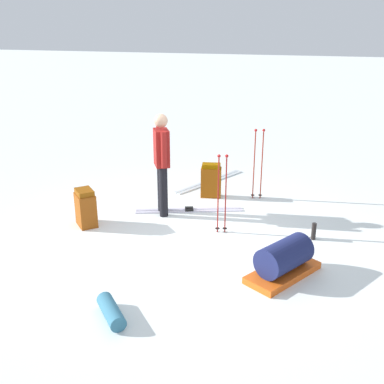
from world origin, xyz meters
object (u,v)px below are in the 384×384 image
at_px(ski_pair_near, 189,210).
at_px(ski_pair_far, 210,181).
at_px(ski_poles_planted_far, 258,161).
at_px(thermos_bottle, 314,231).
at_px(backpack_large_dark, 86,208).
at_px(gear_sled, 284,260).
at_px(sleeping_mat_rolled, 111,311).
at_px(backpack_bright, 211,181).
at_px(ski_poles_planted_near, 222,190).
at_px(skier_standing, 162,159).

xyz_separation_m(ski_pair_near, ski_pair_far, (0.04, -1.57, -0.00)).
distance_m(ski_poles_planted_far, thermos_bottle, 1.91).
relative_size(ski_pair_near, backpack_large_dark, 2.95).
bearing_deg(backpack_large_dark, gear_sled, 167.97).
distance_m(gear_sled, sleeping_mat_rolled, 2.24).
relative_size(backpack_large_dark, gear_sled, 0.53).
height_order(backpack_bright, sleeping_mat_rolled, backpack_bright).
height_order(ski_poles_planted_far, thermos_bottle, ski_poles_planted_far).
relative_size(ski_pair_far, ski_poles_planted_far, 1.37).
bearing_deg(gear_sled, ski_poles_planted_far, -73.79).
distance_m(ski_pair_far, sleeping_mat_rolled, 4.74).
xyz_separation_m(gear_sled, sleeping_mat_rolled, (1.70, 1.45, -0.13)).
xyz_separation_m(ski_poles_planted_near, gear_sled, (-1.06, 1.05, -0.47)).
xyz_separation_m(backpack_large_dark, ski_poles_planted_near, (-2.11, -0.37, 0.40)).
bearing_deg(sleeping_mat_rolled, skier_standing, -80.92).
height_order(ski_pair_near, gear_sled, gear_sled).
bearing_deg(ski_poles_planted_far, gear_sled, 106.21).
relative_size(ski_pair_near, sleeping_mat_rolled, 3.25).
relative_size(backpack_bright, ski_poles_planted_far, 0.49).
height_order(ski_pair_near, sleeping_mat_rolled, sleeping_mat_rolled).
xyz_separation_m(ski_pair_near, backpack_bright, (-0.18, -0.78, 0.30)).
height_order(backpack_large_dark, ski_poles_planted_far, ski_poles_planted_far).
distance_m(ski_pair_near, sleeping_mat_rolled, 3.17).
height_order(gear_sled, sleeping_mat_rolled, gear_sled).
relative_size(gear_sled, sleeping_mat_rolled, 2.07).
xyz_separation_m(ski_pair_near, gear_sled, (-1.78, 1.71, 0.21)).
relative_size(ski_pair_far, sleeping_mat_rolled, 3.24).
distance_m(backpack_large_dark, ski_poles_planted_near, 2.18).
xyz_separation_m(backpack_bright, thermos_bottle, (-1.92, 1.30, -0.18)).
bearing_deg(skier_standing, ski_pair_near, -148.57).
xyz_separation_m(ski_pair_near, backpack_large_dark, (1.39, 1.04, 0.28)).
bearing_deg(backpack_bright, ski_poles_planted_near, 110.41).
relative_size(skier_standing, gear_sled, 1.49).
height_order(backpack_large_dark, thermos_bottle, backpack_large_dark).
bearing_deg(ski_poles_planted_near, ski_poles_planted_far, -100.25).
bearing_deg(ski_poles_planted_far, thermos_bottle, 126.87).
relative_size(ski_poles_planted_near, gear_sled, 1.10).
height_order(backpack_bright, ski_poles_planted_far, ski_poles_planted_far).
bearing_deg(gear_sled, ski_poles_planted_near, -44.71).
bearing_deg(thermos_bottle, ski_poles_planted_near, 6.01).
bearing_deg(ski_pair_near, backpack_bright, -103.40).
distance_m(ski_pair_far, gear_sled, 3.76).
xyz_separation_m(skier_standing, thermos_bottle, (-2.49, 0.28, -0.82)).
xyz_separation_m(backpack_large_dark, gear_sled, (-3.17, 0.68, -0.07)).
height_order(ski_pair_near, ski_poles_planted_far, ski_poles_planted_far).
relative_size(ski_pair_far, ski_poles_planted_near, 1.43).
distance_m(ski_pair_near, backpack_bright, 0.85).
bearing_deg(ski_poles_planted_near, backpack_large_dark, 9.99).
xyz_separation_m(skier_standing, backpack_large_dark, (1.00, 0.80, -0.66)).
distance_m(ski_poles_planted_near, ski_poles_planted_far, 1.63).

